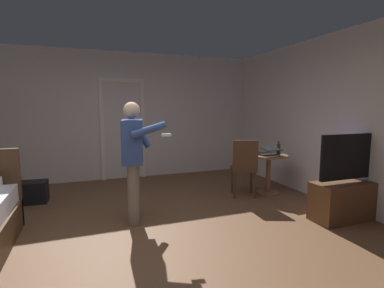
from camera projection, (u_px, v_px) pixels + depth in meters
The scene contains 11 objects.
ground_plane at pixel (143, 242), 3.33m from camera, with size 6.99×6.99×0.00m, color brown.
wall_back at pixel (112, 116), 6.17m from camera, with size 6.43×0.12×2.68m, color silver.
wall_right at pixel (355, 120), 4.25m from camera, with size 0.12×6.59×2.68m, color silver.
doorway_frame at pixel (123, 122), 6.18m from camera, with size 0.93×0.08×2.13m.
tv_flatscreen at pixel (348, 194), 3.99m from camera, with size 1.06×0.40×1.18m.
side_table at pixel (268, 167), 5.15m from camera, with size 0.66×0.66×0.70m.
laptop at pixel (269, 152), 5.07m from camera, with size 0.33×0.34×0.15m.
bottle_on_table at pixel (279, 149), 5.09m from camera, with size 0.06×0.06×0.24m.
wooden_chair at pixel (244, 166), 4.95m from camera, with size 0.55×0.55×0.99m.
person_blue_shirt at pixel (134, 153), 3.84m from camera, with size 0.60×0.70×1.60m.
suitcase_dark at pixel (32, 192), 4.68m from camera, with size 0.45×0.33×0.35m, color black.
Camera 1 is at (-0.58, -3.16, 1.54)m, focal length 27.20 mm.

